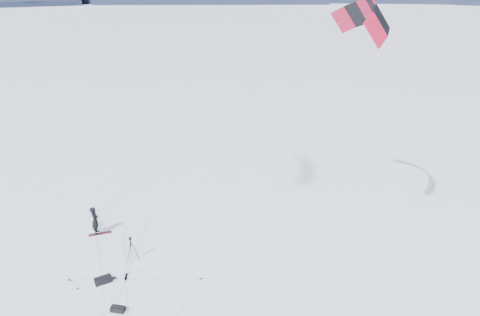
# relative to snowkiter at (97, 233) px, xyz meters

# --- Properties ---
(ground) EXTENTS (1800.00, 1800.00, 0.00)m
(ground) POSITION_rel_snowkiter_xyz_m (0.94, -3.52, 0.00)
(ground) COLOR white
(horizon_hills) EXTENTS (704.00, 705.94, 8.39)m
(horizon_hills) POSITION_rel_snowkiter_xyz_m (0.94, -3.52, 3.35)
(horizon_hills) COLOR black
(horizon_hills) RESTS_ON ground
(snow_tracks) EXTENTS (17.62, 14.39, 0.01)m
(snow_tracks) POSITION_rel_snowkiter_xyz_m (0.38, -4.24, 0.00)
(snow_tracks) COLOR silver
(snow_tracks) RESTS_ON ground
(snowkiter) EXTENTS (0.64, 0.78, 1.83)m
(snowkiter) POSITION_rel_snowkiter_xyz_m (0.00, 0.00, 0.00)
(snowkiter) COLOR black
(snowkiter) RESTS_ON ground
(snowboard) EXTENTS (1.33, 0.75, 0.04)m
(snowboard) POSITION_rel_snowkiter_xyz_m (0.19, -0.05, 0.02)
(snowboard) COLOR maroon
(snowboard) RESTS_ON ground
(tripod) EXTENTS (0.63, 0.71, 1.42)m
(tripod) POSITION_rel_snowkiter_xyz_m (2.99, -2.25, 0.92)
(tripod) COLOR black
(tripod) RESTS_ON ground
(gear_bag_a) EXTENTS (0.91, 0.79, 0.37)m
(gear_bag_a) POSITION_rel_snowkiter_xyz_m (2.12, -4.21, 0.16)
(gear_bag_a) COLOR black
(gear_bag_a) RESTS_ON ground
(gear_bag_b) EXTENTS (0.68, 0.38, 0.30)m
(gear_bag_b) POSITION_rel_snowkiter_xyz_m (3.57, -6.04, 0.13)
(gear_bag_b) COLOR black
(gear_bag_b) RESTS_ON ground
(power_kite) EXTENTS (16.12, 6.09, 12.09)m
(power_kite) POSITION_rel_snowkiter_xyz_m (14.84, 1.72, 12.37)
(power_kite) COLOR red
(power_kite) RESTS_ON ground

